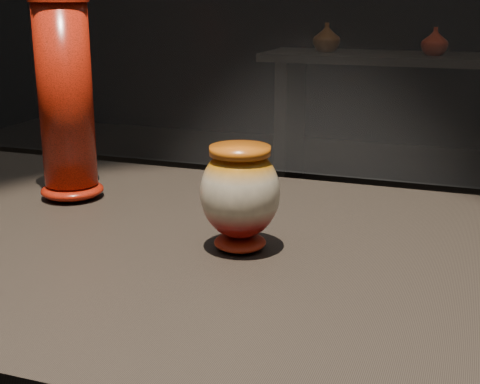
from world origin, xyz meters
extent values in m
cube|color=black|center=(0.00, 0.00, 0.88)|extent=(2.00, 0.80, 0.05)
ellipsoid|color=maroon|center=(0.09, -0.01, 0.91)|extent=(0.10, 0.10, 0.02)
ellipsoid|color=beige|center=(0.09, -0.01, 0.99)|extent=(0.15, 0.15, 0.13)
cylinder|color=orange|center=(0.09, -0.01, 1.05)|extent=(0.11, 0.11, 0.01)
ellipsoid|color=red|center=(-0.29, 0.13, 0.91)|extent=(0.12, 0.12, 0.03)
cylinder|color=red|center=(-0.29, 0.13, 1.09)|extent=(0.10, 0.10, 0.32)
cube|color=black|center=(0.04, 3.51, 0.88)|extent=(2.00, 0.60, 0.05)
cube|color=black|center=(-0.81, 3.51, 0.42)|extent=(0.08, 0.50, 0.85)
imported|color=#904215|center=(-0.57, 3.49, 0.99)|extent=(0.25, 0.25, 0.19)
imported|color=maroon|center=(0.11, 3.46, 0.99)|extent=(0.23, 0.23, 0.17)
camera|label=1|loc=(0.40, -0.86, 1.26)|focal=50.00mm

